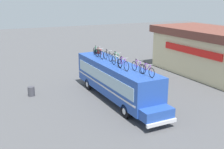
{
  "coord_description": "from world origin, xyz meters",
  "views": [
    {
      "loc": [
        19.57,
        -10.18,
        8.35
      ],
      "look_at": [
        -0.61,
        0.0,
        2.0
      ],
      "focal_mm": 44.41,
      "sensor_mm": 36.0,
      "label": 1
    }
  ],
  "objects_px": {
    "bus": "(116,79)",
    "rooftop_bicycle_1": "(97,52)",
    "luggage_bag_1": "(97,52)",
    "rooftop_bicycle_2": "(99,54)",
    "rooftop_bicycle_5": "(117,61)",
    "rooftop_bicycle_3": "(108,56)",
    "rooftop_bicycle_7": "(138,67)",
    "rooftop_bicycle_8": "(147,70)",
    "rooftop_bicycle_6": "(123,64)",
    "trash_bin": "(31,91)",
    "rooftop_bicycle_4": "(116,58)"
  },
  "relations": [
    {
      "from": "rooftop_bicycle_2",
      "to": "trash_bin",
      "type": "xyz_separation_m",
      "value": [
        -1.51,
        -5.88,
        -3.09
      ]
    },
    {
      "from": "rooftop_bicycle_5",
      "to": "trash_bin",
      "type": "height_order",
      "value": "rooftop_bicycle_5"
    },
    {
      "from": "rooftop_bicycle_1",
      "to": "rooftop_bicycle_2",
      "type": "xyz_separation_m",
      "value": [
        1.07,
        -0.22,
        0.02
      ]
    },
    {
      "from": "rooftop_bicycle_1",
      "to": "rooftop_bicycle_3",
      "type": "xyz_separation_m",
      "value": [
        2.25,
        0.04,
        0.01
      ]
    },
    {
      "from": "bus",
      "to": "rooftop_bicycle_5",
      "type": "xyz_separation_m",
      "value": [
        0.7,
        -0.32,
        1.66
      ]
    },
    {
      "from": "luggage_bag_1",
      "to": "rooftop_bicycle_2",
      "type": "height_order",
      "value": "rooftop_bicycle_2"
    },
    {
      "from": "luggage_bag_1",
      "to": "rooftop_bicycle_2",
      "type": "bearing_deg",
      "value": -18.67
    },
    {
      "from": "bus",
      "to": "rooftop_bicycle_1",
      "type": "relative_size",
      "value": 6.97
    },
    {
      "from": "bus",
      "to": "rooftop_bicycle_7",
      "type": "bearing_deg",
      "value": 3.78
    },
    {
      "from": "rooftop_bicycle_1",
      "to": "rooftop_bicycle_8",
      "type": "distance_m",
      "value": 7.8
    },
    {
      "from": "bus",
      "to": "luggage_bag_1",
      "type": "relative_size",
      "value": 19.39
    },
    {
      "from": "rooftop_bicycle_7",
      "to": "trash_bin",
      "type": "height_order",
      "value": "rooftop_bicycle_7"
    },
    {
      "from": "rooftop_bicycle_8",
      "to": "rooftop_bicycle_4",
      "type": "bearing_deg",
      "value": -179.41
    },
    {
      "from": "bus",
      "to": "rooftop_bicycle_5",
      "type": "height_order",
      "value": "rooftop_bicycle_5"
    },
    {
      "from": "rooftop_bicycle_8",
      "to": "rooftop_bicycle_6",
      "type": "bearing_deg",
      "value": -163.29
    },
    {
      "from": "rooftop_bicycle_1",
      "to": "rooftop_bicycle_4",
      "type": "height_order",
      "value": "rooftop_bicycle_4"
    },
    {
      "from": "luggage_bag_1",
      "to": "rooftop_bicycle_3",
      "type": "height_order",
      "value": "rooftop_bicycle_3"
    },
    {
      "from": "rooftop_bicycle_8",
      "to": "rooftop_bicycle_1",
      "type": "bearing_deg",
      "value": -177.42
    },
    {
      "from": "luggage_bag_1",
      "to": "rooftop_bicycle_5",
      "type": "distance_m",
      "value": 5.25
    },
    {
      "from": "rooftop_bicycle_1",
      "to": "rooftop_bicycle_7",
      "type": "xyz_separation_m",
      "value": [
        6.69,
        0.28,
        0.01
      ]
    },
    {
      "from": "rooftop_bicycle_4",
      "to": "rooftop_bicycle_2",
      "type": "bearing_deg",
      "value": -166.81
    },
    {
      "from": "rooftop_bicycle_2",
      "to": "rooftop_bicycle_6",
      "type": "height_order",
      "value": "rooftop_bicycle_6"
    },
    {
      "from": "bus",
      "to": "luggage_bag_1",
      "type": "xyz_separation_m",
      "value": [
        -4.5,
        0.32,
        1.48
      ]
    },
    {
      "from": "rooftop_bicycle_6",
      "to": "trash_bin",
      "type": "xyz_separation_m",
      "value": [
        -6.0,
        -5.78,
        -3.1
      ]
    },
    {
      "from": "rooftop_bicycle_5",
      "to": "rooftop_bicycle_8",
      "type": "height_order",
      "value": "rooftop_bicycle_8"
    },
    {
      "from": "luggage_bag_1",
      "to": "rooftop_bicycle_8",
      "type": "relative_size",
      "value": 0.36
    },
    {
      "from": "rooftop_bicycle_3",
      "to": "rooftop_bicycle_6",
      "type": "relative_size",
      "value": 0.95
    },
    {
      "from": "rooftop_bicycle_2",
      "to": "rooftop_bicycle_6",
      "type": "bearing_deg",
      "value": -1.23
    },
    {
      "from": "bus",
      "to": "rooftop_bicycle_8",
      "type": "height_order",
      "value": "rooftop_bicycle_8"
    },
    {
      "from": "rooftop_bicycle_1",
      "to": "rooftop_bicycle_3",
      "type": "distance_m",
      "value": 2.25
    },
    {
      "from": "bus",
      "to": "trash_bin",
      "type": "bearing_deg",
      "value": -123.75
    },
    {
      "from": "rooftop_bicycle_2",
      "to": "rooftop_bicycle_7",
      "type": "xyz_separation_m",
      "value": [
        5.62,
        0.51,
        -0.01
      ]
    },
    {
      "from": "rooftop_bicycle_3",
      "to": "rooftop_bicycle_7",
      "type": "height_order",
      "value": "rooftop_bicycle_7"
    },
    {
      "from": "rooftop_bicycle_2",
      "to": "trash_bin",
      "type": "bearing_deg",
      "value": -104.37
    },
    {
      "from": "luggage_bag_1",
      "to": "rooftop_bicycle_8",
      "type": "height_order",
      "value": "rooftop_bicycle_8"
    },
    {
      "from": "rooftop_bicycle_3",
      "to": "rooftop_bicycle_4",
      "type": "bearing_deg",
      "value": 13.68
    },
    {
      "from": "luggage_bag_1",
      "to": "rooftop_bicycle_2",
      "type": "relative_size",
      "value": 0.35
    },
    {
      "from": "rooftop_bicycle_4",
      "to": "rooftop_bicycle_7",
      "type": "distance_m",
      "value": 3.37
    },
    {
      "from": "bus",
      "to": "rooftop_bicycle_6",
      "type": "height_order",
      "value": "rooftop_bicycle_6"
    },
    {
      "from": "bus",
      "to": "luggage_bag_1",
      "type": "bearing_deg",
      "value": 175.89
    },
    {
      "from": "rooftop_bicycle_5",
      "to": "rooftop_bicycle_8",
      "type": "distance_m",
      "value": 3.44
    },
    {
      "from": "rooftop_bicycle_7",
      "to": "rooftop_bicycle_2",
      "type": "bearing_deg",
      "value": -174.84
    },
    {
      "from": "rooftop_bicycle_1",
      "to": "rooftop_bicycle_7",
      "type": "height_order",
      "value": "rooftop_bicycle_7"
    },
    {
      "from": "rooftop_bicycle_3",
      "to": "rooftop_bicycle_5",
      "type": "xyz_separation_m",
      "value": [
        2.16,
        -0.27,
        -0.01
      ]
    },
    {
      "from": "rooftop_bicycle_3",
      "to": "rooftop_bicycle_6",
      "type": "height_order",
      "value": "rooftop_bicycle_6"
    },
    {
      "from": "bus",
      "to": "rooftop_bicycle_1",
      "type": "height_order",
      "value": "rooftop_bicycle_1"
    },
    {
      "from": "rooftop_bicycle_2",
      "to": "rooftop_bicycle_8",
      "type": "height_order",
      "value": "rooftop_bicycle_2"
    },
    {
      "from": "bus",
      "to": "rooftop_bicycle_6",
      "type": "relative_size",
      "value": 6.78
    },
    {
      "from": "rooftop_bicycle_3",
      "to": "rooftop_bicycle_8",
      "type": "height_order",
      "value": "rooftop_bicycle_3"
    },
    {
      "from": "rooftop_bicycle_4",
      "to": "rooftop_bicycle_8",
      "type": "xyz_separation_m",
      "value": [
        4.48,
        0.05,
        0.0
      ]
    }
  ]
}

